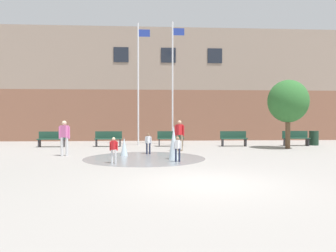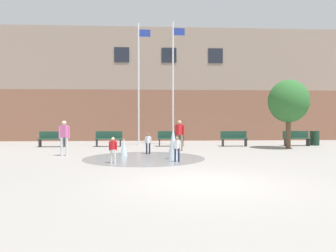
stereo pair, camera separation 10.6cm
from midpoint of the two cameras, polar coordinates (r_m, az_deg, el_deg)
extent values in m
plane|color=gray|center=(8.82, 6.69, -9.84)|extent=(100.00, 100.00, 0.00)
cube|color=brown|center=(27.49, -0.08, 1.83)|extent=(36.00, 6.00, 3.82)
cube|color=gray|center=(27.84, -0.08, 10.59)|extent=(36.00, 6.00, 4.66)
cube|color=#1E232D|center=(24.95, -7.93, 12.19)|extent=(1.10, 0.06, 1.10)
cube|color=#1E232D|center=(24.91, 0.30, 12.22)|extent=(1.10, 0.06, 1.10)
cube|color=#1E232D|center=(25.36, 8.40, 12.01)|extent=(1.10, 0.06, 1.10)
cylinder|color=gray|center=(14.03, -3.95, -5.60)|extent=(5.16, 5.16, 0.01)
cone|color=silver|center=(13.56, 1.13, -2.92)|extent=(0.42, 0.42, 1.38)
cone|color=silver|center=(15.01, -7.48, -3.59)|extent=(0.33, 0.33, 0.82)
cube|color=#28282D|center=(20.66, -21.26, -2.82)|extent=(0.06, 0.40, 0.44)
cube|color=#28282D|center=(20.27, -17.49, -2.87)|extent=(0.06, 0.40, 0.44)
cube|color=#1E4233|center=(20.44, -19.40, -2.16)|extent=(1.60, 0.44, 0.05)
cube|color=#1E4233|center=(20.62, -19.25, -1.48)|extent=(1.60, 0.04, 0.42)
cube|color=#28282D|center=(19.96, -12.15, -2.91)|extent=(0.06, 0.40, 0.44)
cube|color=#28282D|center=(19.79, -8.13, -2.93)|extent=(0.06, 0.40, 0.44)
cube|color=#1E4233|center=(19.84, -10.15, -2.21)|extent=(1.60, 0.44, 0.05)
cube|color=#1E4233|center=(20.03, -10.09, -1.50)|extent=(1.60, 0.04, 0.42)
cube|color=#28282D|center=(19.69, -1.35, -2.93)|extent=(0.06, 0.40, 0.44)
cube|color=#28282D|center=(19.79, 2.71, -2.91)|extent=(0.06, 0.40, 0.44)
cube|color=#1E4233|center=(19.71, 0.69, -2.21)|extent=(1.60, 0.44, 0.05)
cube|color=#1E4233|center=(19.90, 0.65, -1.50)|extent=(1.60, 0.04, 0.42)
cube|color=#28282D|center=(19.99, 9.67, -2.89)|extent=(0.06, 0.40, 0.44)
cube|color=#28282D|center=(20.34, 13.53, -2.83)|extent=(0.06, 0.40, 0.44)
cube|color=#1E4233|center=(20.14, 11.62, -2.17)|extent=(1.60, 0.44, 0.05)
cube|color=#1E4233|center=(20.32, 11.48, -1.47)|extent=(1.60, 0.04, 0.42)
cube|color=#28282D|center=(21.27, 19.95, -2.69)|extent=(0.06, 0.40, 0.44)
cube|color=#28282D|center=(21.85, 23.33, -2.62)|extent=(0.06, 0.40, 0.44)
cube|color=#1E4233|center=(21.54, 21.67, -2.01)|extent=(1.60, 0.44, 0.05)
cube|color=#1E4233|center=(21.70, 21.45, -1.36)|extent=(1.60, 0.04, 0.42)
cylinder|color=silver|center=(15.53, -17.81, -3.44)|extent=(0.12, 0.12, 0.84)
cylinder|color=silver|center=(15.47, -17.02, -3.45)|extent=(0.12, 0.12, 0.84)
cube|color=pink|center=(15.46, -17.44, -0.90)|extent=(0.39, 0.33, 0.54)
sphere|color=beige|center=(15.45, -17.45, 0.49)|extent=(0.21, 0.21, 0.21)
cylinder|color=pink|center=(15.51, -18.19, -1.10)|extent=(0.08, 0.08, 0.55)
cylinder|color=pink|center=(15.41, -16.68, -1.10)|extent=(0.08, 0.08, 0.55)
cylinder|color=#89755B|center=(16.95, 1.82, -2.96)|extent=(0.12, 0.12, 0.84)
cylinder|color=#89755B|center=(16.97, 2.56, -2.96)|extent=(0.12, 0.12, 0.84)
cube|color=red|center=(16.92, 2.19, -0.63)|extent=(0.39, 0.38, 0.54)
sphere|color=tan|center=(16.91, 2.19, 0.64)|extent=(0.21, 0.21, 0.21)
cylinder|color=red|center=(16.91, 1.48, -0.82)|extent=(0.08, 0.08, 0.55)
cylinder|color=red|center=(16.95, 2.90, -0.82)|extent=(0.08, 0.08, 0.55)
cylinder|color=silver|center=(12.61, -9.62, -5.24)|extent=(0.07, 0.07, 0.52)
cylinder|color=silver|center=(12.60, -9.00, -5.24)|extent=(0.07, 0.07, 0.52)
cube|color=red|center=(12.56, -9.32, -3.30)|extent=(0.21, 0.24, 0.33)
sphere|color=beige|center=(12.55, -9.32, -2.24)|extent=(0.13, 0.13, 0.13)
cylinder|color=red|center=(12.58, -9.91, -3.45)|extent=(0.05, 0.05, 0.34)
cylinder|color=red|center=(12.55, -8.72, -3.46)|extent=(0.05, 0.05, 0.34)
cylinder|color=#1E233D|center=(12.80, 1.50, -5.12)|extent=(0.07, 0.07, 0.52)
cylinder|color=#1E233D|center=(12.82, 2.11, -5.11)|extent=(0.07, 0.07, 0.52)
cube|color=white|center=(12.77, 1.81, -3.21)|extent=(0.21, 0.24, 0.33)
sphere|color=#997051|center=(12.75, 1.81, -2.17)|extent=(0.13, 0.13, 0.13)
cylinder|color=white|center=(12.76, 1.23, -3.36)|extent=(0.05, 0.05, 0.34)
cylinder|color=white|center=(12.78, 2.39, -3.36)|extent=(0.05, 0.05, 0.34)
cylinder|color=#1E233D|center=(15.56, -3.54, -3.95)|extent=(0.07, 0.07, 0.52)
cylinder|color=#1E233D|center=(15.56, -3.04, -3.95)|extent=(0.07, 0.07, 0.52)
cube|color=white|center=(15.53, -3.29, -2.38)|extent=(0.23, 0.24, 0.33)
sphere|color=brown|center=(15.51, -3.29, -1.52)|extent=(0.13, 0.13, 0.13)
cylinder|color=white|center=(15.53, -3.77, -2.51)|extent=(0.05, 0.05, 0.34)
cylinder|color=white|center=(15.53, -2.81, -2.50)|extent=(0.05, 0.05, 0.34)
cylinder|color=silver|center=(21.01, -5.00, 7.27)|extent=(0.10, 0.10, 7.71)
cube|color=#233893|center=(21.57, -3.91, 15.84)|extent=(0.70, 0.02, 0.45)
cylinder|color=silver|center=(21.06, 1.02, 7.42)|extent=(0.10, 0.10, 7.83)
cube|color=#233893|center=(21.69, 2.12, 16.09)|extent=(0.70, 0.02, 0.45)
cylinder|color=#193323|center=(22.44, 24.30, -1.93)|extent=(0.56, 0.56, 0.90)
cylinder|color=brown|center=(19.46, 20.35, -1.56)|extent=(0.26, 0.26, 1.47)
ellipsoid|color=#2D662D|center=(19.46, 20.40, 4.09)|extent=(2.23, 2.23, 2.37)
camera|label=1|loc=(0.05, -89.82, 0.00)|focal=35.00mm
camera|label=2|loc=(0.05, 90.18, 0.00)|focal=35.00mm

